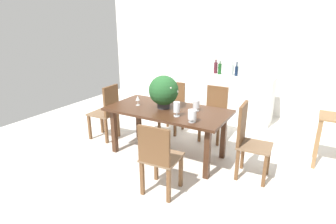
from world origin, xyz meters
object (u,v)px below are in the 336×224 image
crystal_vase_right (192,115)px  chair_foot_end (248,138)px  dining_table (168,115)px  crystal_vase_center_near (196,105)px  chair_far_right (215,111)px  wine_bottle_clear (220,69)px  wine_glass (138,99)px  wine_bottle_tall (236,71)px  flower_centerpiece (164,91)px  crystal_vase_left (177,108)px  wine_bottle_green (216,68)px  wine_bottle_amber (237,69)px  kitchen_counter (235,98)px  wine_bottle_dark (232,70)px  chair_near_right (158,156)px  chair_head_end (107,110)px  chair_far_left (173,104)px

crystal_vase_right → chair_foot_end: bearing=24.8°
dining_table → crystal_vase_center_near: crystal_vase_center_near is taller
chair_far_right → wine_bottle_clear: (-0.33, 1.11, 0.56)m
wine_glass → wine_bottle_tall: (0.96, 2.12, 0.20)m
chair_far_right → crystal_vase_center_near: (-0.00, -0.83, 0.33)m
flower_centerpiece → crystal_vase_left: 0.45m
wine_glass → wine_bottle_green: wine_bottle_green is taller
crystal_vase_left → crystal_vase_center_near: crystal_vase_left is taller
wine_bottle_clear → wine_bottle_amber: bearing=35.8°
crystal_vase_right → kitchen_counter: size_ratio=0.11×
chair_foot_end → wine_bottle_tall: wine_bottle_tall is taller
wine_bottle_dark → wine_bottle_tall: bearing=-18.8°
chair_near_right → wine_bottle_clear: bearing=-87.8°
wine_glass → kitchen_counter: bearing=66.7°
chair_head_end → crystal_vase_right: size_ratio=5.91×
chair_foot_end → chair_far_right: size_ratio=1.07×
chair_foot_end → crystal_vase_center_near: size_ratio=6.20×
chair_far_right → wine_bottle_amber: (-0.02, 1.33, 0.55)m
chair_near_right → kitchen_counter: bearing=-94.3°
crystal_vase_left → wine_bottle_clear: 2.31m
chair_far_right → wine_bottle_dark: wine_bottle_dark is taller
chair_foot_end → kitchen_counter: (-0.80, 2.15, -0.08)m
flower_centerpiece → wine_bottle_dark: (0.42, 2.07, 0.05)m
wine_bottle_green → crystal_vase_center_near: bearing=-77.6°
chair_far_left → kitchen_counter: size_ratio=0.61×
crystal_vase_left → wine_bottle_green: bearing=97.2°
chair_head_end → wine_bottle_clear: size_ratio=3.62×
wine_glass → wine_bottle_dark: wine_bottle_dark is taller
flower_centerpiece → wine_bottle_dark: flower_centerpiece is taller
dining_table → chair_near_right: size_ratio=1.99×
chair_head_end → chair_far_left: (0.81, 0.96, -0.03)m
chair_head_end → wine_bottle_green: wine_bottle_green is taller
chair_near_right → wine_bottle_green: size_ratio=3.18×
chair_head_end → wine_bottle_green: size_ratio=3.41×
kitchen_counter → wine_bottle_dark: bearing=-151.9°
crystal_vase_center_near → wine_bottle_tall: bearing=89.0°
chair_head_end → flower_centerpiece: bearing=88.4°
wine_glass → wine_bottle_dark: size_ratio=0.54×
crystal_vase_center_near → wine_bottle_green: (-0.44, 1.99, 0.23)m
chair_far_left → crystal_vase_right: 1.65m
chair_head_end → chair_near_right: 1.92m
chair_near_right → wine_bottle_amber: bearing=-93.6°
flower_centerpiece → wine_bottle_tall: flower_centerpiece is taller
chair_foot_end → wine_bottle_tall: (-0.79, 2.06, 0.52)m
dining_table → chair_foot_end: 1.24m
chair_far_right → wine_glass: 1.42m
wine_bottle_amber → wine_bottle_clear: 0.38m
crystal_vase_left → wine_bottle_amber: wine_bottle_amber is taller
chair_foot_end → flower_centerpiece: 1.40m
kitchen_counter → wine_bottle_green: size_ratio=5.24×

